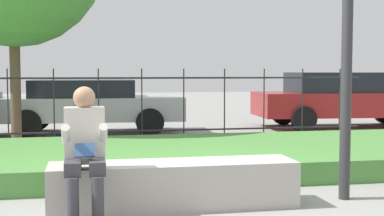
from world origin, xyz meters
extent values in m
plane|color=gray|center=(0.00, 0.00, 0.00)|extent=(60.00, 60.00, 0.00)
cube|color=#ADA89E|center=(-0.14, 0.00, 0.24)|extent=(2.57, 0.59, 0.48)
cube|color=gray|center=(-0.14, 0.00, 0.04)|extent=(2.46, 0.54, 0.08)
cylinder|color=#38383D|center=(-1.16, -0.63, 0.29)|extent=(0.11, 0.11, 0.39)
cube|color=#38383D|center=(-1.16, -0.42, 0.54)|extent=(0.15, 0.42, 0.13)
cylinder|color=#38383D|center=(-0.94, -0.63, 0.29)|extent=(0.11, 0.11, 0.39)
cube|color=#38383D|center=(-0.94, -0.42, 0.54)|extent=(0.15, 0.42, 0.13)
cube|color=beige|center=(-1.05, -0.21, 0.81)|extent=(0.38, 0.24, 0.54)
sphere|color=tan|center=(-1.05, -0.23, 1.17)|extent=(0.21, 0.21, 0.21)
cylinder|color=beige|center=(-1.22, -0.37, 0.83)|extent=(0.08, 0.29, 0.24)
cylinder|color=beige|center=(-0.87, -0.37, 0.83)|extent=(0.08, 0.29, 0.24)
cube|color=#335689|center=(-1.05, -0.47, 0.70)|extent=(0.18, 0.09, 0.13)
cube|color=#4C893D|center=(0.00, 2.34, 0.15)|extent=(10.86, 3.29, 0.29)
cylinder|color=#232326|center=(0.00, 4.62, 0.29)|extent=(8.86, 0.03, 0.03)
cylinder|color=#232326|center=(0.00, 4.62, 1.30)|extent=(8.86, 0.03, 0.03)
cylinder|color=#232326|center=(-2.42, 4.62, 0.74)|extent=(0.02, 0.02, 1.47)
cylinder|color=#232326|center=(-1.61, 4.62, 0.74)|extent=(0.02, 0.02, 1.47)
cylinder|color=#232326|center=(-0.81, 4.62, 0.74)|extent=(0.02, 0.02, 1.47)
cylinder|color=#232326|center=(0.00, 4.62, 0.74)|extent=(0.02, 0.02, 1.47)
cylinder|color=#232326|center=(0.81, 4.62, 0.74)|extent=(0.02, 0.02, 1.47)
cylinder|color=#232326|center=(1.61, 4.62, 0.74)|extent=(0.02, 0.02, 1.47)
cylinder|color=#232326|center=(2.42, 4.62, 0.74)|extent=(0.02, 0.02, 1.47)
cylinder|color=#232326|center=(3.22, 4.62, 0.74)|extent=(0.02, 0.02, 1.47)
cylinder|color=#232326|center=(4.03, 4.62, 0.74)|extent=(0.02, 0.02, 1.47)
cube|color=maroon|center=(5.49, 7.09, 0.60)|extent=(4.75, 2.01, 0.59)
cube|color=black|center=(5.31, 7.10, 1.14)|extent=(2.65, 1.67, 0.50)
cylinder|color=black|center=(4.00, 6.35, 0.30)|extent=(0.61, 0.24, 0.60)
cylinder|color=black|center=(4.11, 8.02, 0.30)|extent=(0.61, 0.24, 0.60)
cube|color=#B7B7BC|center=(-0.93, 7.05, 0.57)|extent=(4.28, 1.85, 0.53)
cube|color=black|center=(-1.10, 7.05, 1.03)|extent=(2.38, 1.56, 0.39)
cylinder|color=black|center=(0.33, 6.17, 0.31)|extent=(0.62, 0.23, 0.62)
cylinder|color=black|center=(0.41, 7.79, 0.31)|extent=(0.62, 0.23, 0.62)
cylinder|color=black|center=(-2.27, 6.30, 0.31)|extent=(0.62, 0.23, 0.62)
cylinder|color=black|center=(-2.19, 7.92, 0.31)|extent=(0.62, 0.23, 0.62)
cylinder|color=#2D2D30|center=(1.78, 0.00, 1.93)|extent=(0.12, 0.12, 3.85)
cylinder|color=brown|center=(-2.38, 5.46, 1.34)|extent=(0.20, 0.20, 2.68)
camera|label=1|loc=(-1.02, -5.44, 1.43)|focal=50.00mm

